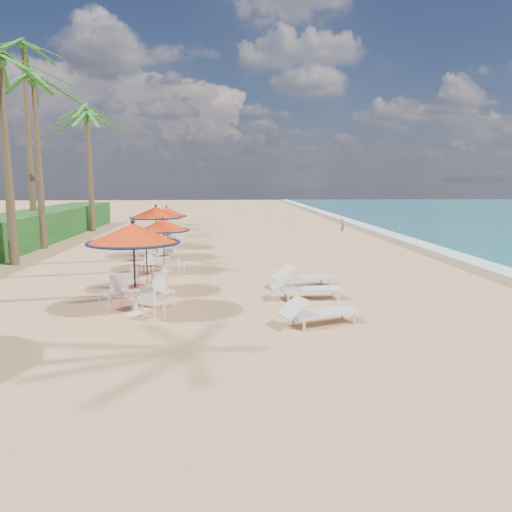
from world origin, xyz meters
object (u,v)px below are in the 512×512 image
(lounger_near, at_px, (317,312))
(lounger_mid, at_px, (304,288))
(station_3, at_px, (156,219))
(station_0, at_px, (135,245))
(station_4, at_px, (168,217))
(station_2, at_px, (163,232))
(lounger_far, at_px, (302,277))
(station_1, at_px, (145,245))

(lounger_near, bearing_deg, lounger_mid, 66.09)
(lounger_near, bearing_deg, station_3, 94.55)
(lounger_near, height_order, lounger_mid, lounger_mid)
(station_0, xyz_separation_m, lounger_near, (4.77, -1.40, -1.57))
(station_4, distance_m, lounger_mid, 13.44)
(station_2, xyz_separation_m, station_4, (-0.61, 7.16, 0.07))
(station_2, xyz_separation_m, lounger_far, (5.08, -3.27, -1.25))
(station_3, bearing_deg, lounger_near, -64.04)
(station_1, relative_size, station_4, 0.93)
(lounger_mid, bearing_deg, lounger_near, -96.54)
(station_3, bearing_deg, station_2, -77.76)
(station_1, distance_m, lounger_near, 6.48)
(lounger_mid, xyz_separation_m, lounger_far, (0.20, 1.77, 0.00))
(station_0, xyz_separation_m, station_2, (0.01, 6.42, -0.31))
(lounger_far, bearing_deg, lounger_near, -117.14)
(station_1, height_order, station_3, station_3)
(station_2, bearing_deg, lounger_mid, -45.85)
(station_1, distance_m, lounger_far, 5.40)
(station_1, bearing_deg, station_2, 87.66)
(station_0, height_order, lounger_far, station_0)
(station_4, height_order, lounger_mid, station_4)
(station_0, distance_m, lounger_mid, 5.32)
(station_0, distance_m, lounger_far, 6.18)
(station_2, distance_m, lounger_near, 9.24)
(station_2, bearing_deg, station_1, -92.34)
(station_0, distance_m, station_3, 10.01)
(lounger_mid, distance_m, lounger_far, 1.78)
(station_3, relative_size, lounger_far, 1.11)
(station_0, bearing_deg, lounger_mid, 15.75)
(station_0, xyz_separation_m, lounger_mid, (4.90, 1.38, -1.56))
(station_0, xyz_separation_m, station_1, (-0.15, 2.63, -0.35))
(station_1, bearing_deg, lounger_far, 5.63)
(lounger_far, bearing_deg, station_2, 124.08)
(lounger_near, bearing_deg, station_0, 142.25)
(station_4, xyz_separation_m, lounger_mid, (5.50, -12.19, -1.32))
(station_3, height_order, lounger_far, station_3)
(station_2, height_order, lounger_far, station_2)
(station_0, distance_m, station_2, 6.42)
(station_2, bearing_deg, station_4, 94.84)
(station_0, distance_m, station_1, 2.66)
(lounger_near, bearing_deg, station_2, 99.97)
(station_3, distance_m, lounger_far, 9.12)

